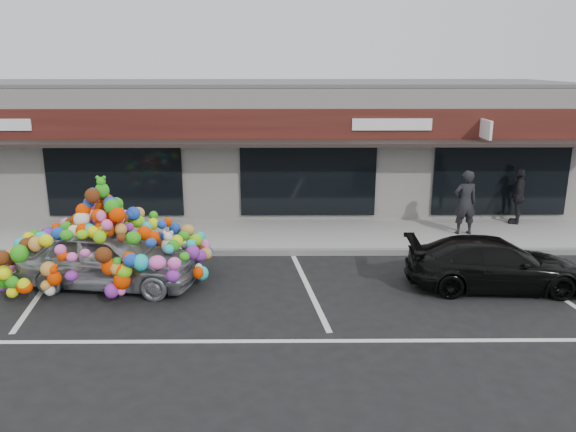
{
  "coord_description": "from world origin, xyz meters",
  "views": [
    {
      "loc": [
        2.24,
        -11.62,
        4.94
      ],
      "look_at": [
        2.34,
        1.4,
        1.37
      ],
      "focal_mm": 35.0,
      "sensor_mm": 36.0,
      "label": 1
    }
  ],
  "objects_px": {
    "toy_car": "(109,250)",
    "pedestrian_c": "(518,196)",
    "black_sedan": "(494,264)",
    "pedestrian_a": "(465,202)"
  },
  "relations": [
    {
      "from": "toy_car",
      "to": "pedestrian_a",
      "type": "height_order",
      "value": "toy_car"
    },
    {
      "from": "toy_car",
      "to": "pedestrian_c",
      "type": "xyz_separation_m",
      "value": [
        11.13,
        4.58,
        0.15
      ]
    },
    {
      "from": "toy_car",
      "to": "black_sedan",
      "type": "bearing_deg",
      "value": -82.93
    },
    {
      "from": "toy_car",
      "to": "black_sedan",
      "type": "relative_size",
      "value": 1.15
    },
    {
      "from": "pedestrian_a",
      "to": "pedestrian_c",
      "type": "distance_m",
      "value": 2.27
    },
    {
      "from": "black_sedan",
      "to": "pedestrian_c",
      "type": "relative_size",
      "value": 2.3
    },
    {
      "from": "toy_car",
      "to": "pedestrian_c",
      "type": "bearing_deg",
      "value": -59.28
    },
    {
      "from": "toy_car",
      "to": "pedestrian_c",
      "type": "distance_m",
      "value": 12.03
    },
    {
      "from": "black_sedan",
      "to": "pedestrian_c",
      "type": "height_order",
      "value": "pedestrian_c"
    },
    {
      "from": "black_sedan",
      "to": "pedestrian_a",
      "type": "bearing_deg",
      "value": -4.38
    }
  ]
}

